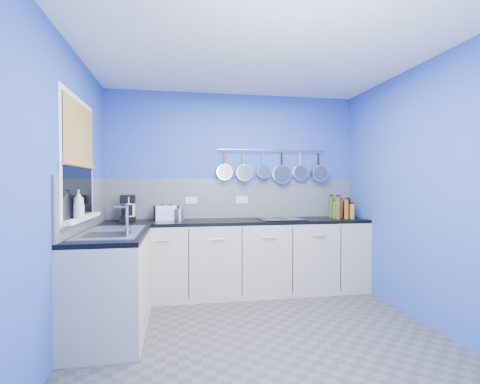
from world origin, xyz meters
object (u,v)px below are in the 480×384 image
object	(u,v)px
coffee_maker	(128,208)
canister	(179,215)
soap_bottle_a	(78,204)
soap_bottle_b	(79,208)
hob	(281,219)
toaster	(167,213)
paper_towel	(129,209)

from	to	relation	value
coffee_maker	canister	world-z (taller)	coffee_maker
soap_bottle_a	canister	distance (m)	1.41
soap_bottle_b	coffee_maker	distance (m)	1.15
coffee_maker	canister	size ratio (longest dim) A/B	2.15
canister	soap_bottle_b	bearing A→B (deg)	-126.86
soap_bottle_b	coffee_maker	xyz separation A→B (m)	(0.24, 1.12, -0.08)
canister	hob	distance (m)	1.24
coffee_maker	toaster	xyz separation A→B (m)	(0.44, 0.08, -0.06)
paper_towel	hob	size ratio (longest dim) A/B	0.54
soap_bottle_a	coffee_maker	xyz separation A→B (m)	(0.24, 1.13, -0.12)
toaster	canister	size ratio (longest dim) A/B	1.95
soap_bottle_a	paper_towel	bearing A→B (deg)	77.40
soap_bottle_b	hob	xyz separation A→B (m)	(2.06, 1.02, -0.23)
canister	soap_bottle_a	bearing A→B (deg)	-126.58
paper_towel	hob	distance (m)	1.82
paper_towel	canister	size ratio (longest dim) A/B	2.01
toaster	paper_towel	bearing A→B (deg)	178.69
soap_bottle_b	toaster	bearing A→B (deg)	60.55
toaster	hob	size ratio (longest dim) A/B	0.52
soap_bottle_b	hob	world-z (taller)	soap_bottle_b
paper_towel	coffee_maker	xyz separation A→B (m)	(-0.02, -0.00, 0.01)
soap_bottle_a	soap_bottle_b	size ratio (longest dim) A/B	1.39
coffee_maker	paper_towel	bearing A→B (deg)	1.65
paper_towel	coffee_maker	size ratio (longest dim) A/B	0.93
canister	hob	bearing A→B (deg)	-4.06
canister	hob	xyz separation A→B (m)	(1.23, -0.09, -0.07)
paper_towel	canister	distance (m)	0.58
soap_bottle_a	soap_bottle_b	bearing A→B (deg)	90.00
soap_bottle_b	hob	distance (m)	2.31
toaster	canister	distance (m)	0.18
toaster	canister	bearing A→B (deg)	-42.34
soap_bottle_b	canister	distance (m)	1.39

